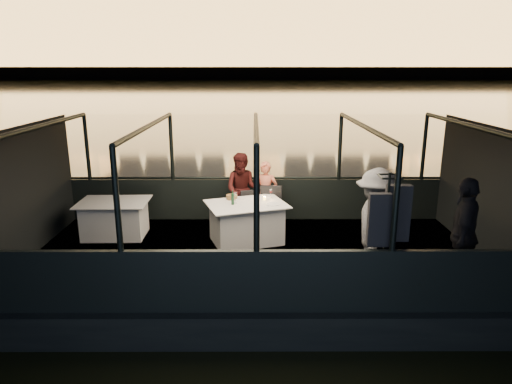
{
  "coord_description": "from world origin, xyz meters",
  "views": [
    {
      "loc": [
        -0.02,
        -7.62,
        3.74
      ],
      "look_at": [
        0.0,
        0.4,
        1.55
      ],
      "focal_mm": 32.0,
      "sensor_mm": 36.0,
      "label": 1
    }
  ],
  "objects_px": {
    "dining_table_aft": "(115,217)",
    "coat_stand": "(385,243)",
    "dining_table_central": "(247,223)",
    "passenger_dark": "(463,236)",
    "chair_port_left": "(250,211)",
    "passenger_stripe": "(375,228)",
    "person_man_maroon": "(243,191)",
    "person_woman_coral": "(266,191)",
    "wine_bottle": "(233,197)",
    "chair_port_right": "(271,212)"
  },
  "relations": [
    {
      "from": "dining_table_aft",
      "to": "coat_stand",
      "type": "distance_m",
      "value": 5.32
    },
    {
      "from": "dining_table_central",
      "to": "passenger_dark",
      "type": "relative_size",
      "value": 0.83
    },
    {
      "from": "chair_port_left",
      "to": "passenger_dark",
      "type": "relative_size",
      "value": 0.47
    },
    {
      "from": "dining_table_aft",
      "to": "passenger_stripe",
      "type": "distance_m",
      "value": 5.04
    },
    {
      "from": "dining_table_central",
      "to": "passenger_dark",
      "type": "bearing_deg",
      "value": -31.03
    },
    {
      "from": "dining_table_central",
      "to": "person_man_maroon",
      "type": "relative_size",
      "value": 0.93
    },
    {
      "from": "coat_stand",
      "to": "passenger_stripe",
      "type": "xyz_separation_m",
      "value": [
        0.07,
        0.77,
        -0.05
      ]
    },
    {
      "from": "person_woman_coral",
      "to": "dining_table_central",
      "type": "bearing_deg",
      "value": -97.72
    },
    {
      "from": "coat_stand",
      "to": "person_woman_coral",
      "type": "distance_m",
      "value": 3.68
    },
    {
      "from": "wine_bottle",
      "to": "dining_table_central",
      "type": "bearing_deg",
      "value": 13.19
    },
    {
      "from": "dining_table_central",
      "to": "passenger_stripe",
      "type": "distance_m",
      "value": 2.62
    },
    {
      "from": "dining_table_aft",
      "to": "wine_bottle",
      "type": "height_order",
      "value": "wine_bottle"
    },
    {
      "from": "coat_stand",
      "to": "passenger_stripe",
      "type": "relative_size",
      "value": 1.06
    },
    {
      "from": "dining_table_central",
      "to": "person_woman_coral",
      "type": "height_order",
      "value": "person_woman_coral"
    },
    {
      "from": "dining_table_central",
      "to": "coat_stand",
      "type": "height_order",
      "value": "coat_stand"
    },
    {
      "from": "passenger_stripe",
      "to": "passenger_dark",
      "type": "height_order",
      "value": "passenger_stripe"
    },
    {
      "from": "passenger_stripe",
      "to": "dining_table_central",
      "type": "bearing_deg",
      "value": 71.34
    },
    {
      "from": "coat_stand",
      "to": "person_woman_coral",
      "type": "height_order",
      "value": "coat_stand"
    },
    {
      "from": "person_woman_coral",
      "to": "passenger_stripe",
      "type": "xyz_separation_m",
      "value": [
        1.64,
        -2.56,
        0.1
      ]
    },
    {
      "from": "passenger_dark",
      "to": "passenger_stripe",
      "type": "bearing_deg",
      "value": -76.98
    },
    {
      "from": "dining_table_central",
      "to": "person_man_maroon",
      "type": "xyz_separation_m",
      "value": [
        -0.1,
        0.94,
        0.36
      ]
    },
    {
      "from": "dining_table_aft",
      "to": "passenger_dark",
      "type": "distance_m",
      "value": 6.29
    },
    {
      "from": "coat_stand",
      "to": "passenger_stripe",
      "type": "bearing_deg",
      "value": 84.55
    },
    {
      "from": "dining_table_central",
      "to": "wine_bottle",
      "type": "bearing_deg",
      "value": -166.81
    },
    {
      "from": "dining_table_aft",
      "to": "person_woman_coral",
      "type": "bearing_deg",
      "value": 12.01
    },
    {
      "from": "coat_stand",
      "to": "passenger_dark",
      "type": "distance_m",
      "value": 1.35
    },
    {
      "from": "chair_port_right",
      "to": "dining_table_central",
      "type": "bearing_deg",
      "value": -126.38
    },
    {
      "from": "person_woman_coral",
      "to": "passenger_dark",
      "type": "relative_size",
      "value": 0.79
    },
    {
      "from": "person_woman_coral",
      "to": "wine_bottle",
      "type": "height_order",
      "value": "person_woman_coral"
    },
    {
      "from": "coat_stand",
      "to": "person_woman_coral",
      "type": "xyz_separation_m",
      "value": [
        -1.56,
        3.33,
        -0.15
      ]
    },
    {
      "from": "person_man_maroon",
      "to": "wine_bottle",
      "type": "xyz_separation_m",
      "value": [
        -0.16,
        -1.0,
        0.17
      ]
    },
    {
      "from": "coat_stand",
      "to": "wine_bottle",
      "type": "height_order",
      "value": "coat_stand"
    },
    {
      "from": "person_woman_coral",
      "to": "person_man_maroon",
      "type": "height_order",
      "value": "person_man_maroon"
    },
    {
      "from": "dining_table_aft",
      "to": "person_man_maroon",
      "type": "xyz_separation_m",
      "value": [
        2.52,
        0.61,
        0.36
      ]
    },
    {
      "from": "chair_port_left",
      "to": "person_man_maroon",
      "type": "relative_size",
      "value": 0.53
    },
    {
      "from": "chair_port_right",
      "to": "person_man_maroon",
      "type": "height_order",
      "value": "person_man_maroon"
    },
    {
      "from": "chair_port_left",
      "to": "passenger_stripe",
      "type": "xyz_separation_m",
      "value": [
        1.97,
        -2.12,
        0.4
      ]
    },
    {
      "from": "wine_bottle",
      "to": "chair_port_right",
      "type": "bearing_deg",
      "value": 36.46
    },
    {
      "from": "person_woman_coral",
      "to": "passenger_dark",
      "type": "height_order",
      "value": "passenger_dark"
    },
    {
      "from": "dining_table_aft",
      "to": "person_woman_coral",
      "type": "xyz_separation_m",
      "value": [
        3.0,
        0.64,
        0.36
      ]
    },
    {
      "from": "passenger_stripe",
      "to": "chair_port_left",
      "type": "bearing_deg",
      "value": 62.43
    },
    {
      "from": "chair_port_left",
      "to": "person_woman_coral",
      "type": "bearing_deg",
      "value": 34.1
    },
    {
      "from": "person_woman_coral",
      "to": "person_man_maroon",
      "type": "distance_m",
      "value": 0.48
    },
    {
      "from": "chair_port_left",
      "to": "wine_bottle",
      "type": "distance_m",
      "value": 0.81
    },
    {
      "from": "dining_table_central",
      "to": "person_man_maroon",
      "type": "bearing_deg",
      "value": 95.79
    },
    {
      "from": "wine_bottle",
      "to": "dining_table_aft",
      "type": "bearing_deg",
      "value": 170.72
    },
    {
      "from": "chair_port_left",
      "to": "person_woman_coral",
      "type": "xyz_separation_m",
      "value": [
        0.33,
        0.44,
        0.3
      ]
    },
    {
      "from": "person_woman_coral",
      "to": "person_man_maroon",
      "type": "bearing_deg",
      "value": -162.67
    },
    {
      "from": "chair_port_left",
      "to": "coat_stand",
      "type": "bearing_deg",
      "value": -75.69
    },
    {
      "from": "chair_port_right",
      "to": "person_man_maroon",
      "type": "relative_size",
      "value": 0.6
    }
  ]
}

